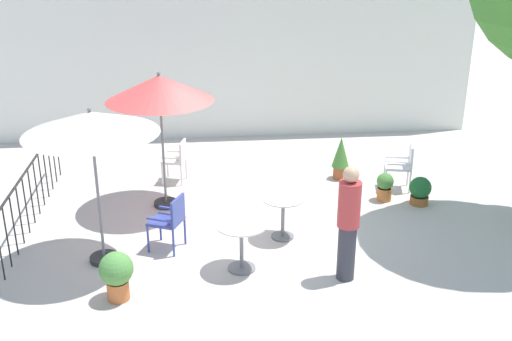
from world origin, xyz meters
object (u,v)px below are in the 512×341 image
at_px(patio_umbrella_0, 91,125).
at_px(potted_plant_2, 420,190).
at_px(standing_person, 348,222).
at_px(potted_plant_1, 117,273).
at_px(cafe_table_0, 241,238).
at_px(patio_chair_1, 170,218).
at_px(potted_plant_0, 385,186).
at_px(patio_umbrella_1, 159,89).
at_px(potted_plant_3, 341,156).
at_px(cafe_table_1, 283,210).
at_px(patio_chair_2, 403,164).
at_px(patio_chair_0, 177,158).

relative_size(patio_umbrella_0, potted_plant_2, 4.58).
bearing_deg(standing_person, potted_plant_1, -175.85).
bearing_deg(cafe_table_0, standing_person, -15.07).
bearing_deg(potted_plant_2, potted_plant_1, -153.03).
relative_size(patio_chair_1, potted_plant_0, 1.68).
distance_m(cafe_table_0, potted_plant_1, 1.85).
height_order(patio_umbrella_1, potted_plant_3, patio_umbrella_1).
relative_size(cafe_table_1, potted_plant_2, 1.34).
height_order(patio_umbrella_1, standing_person, patio_umbrella_1).
bearing_deg(patio_chair_2, potted_plant_2, -81.00).
relative_size(patio_umbrella_0, cafe_table_0, 3.21).
bearing_deg(cafe_table_0, patio_chair_1, 145.55).
distance_m(patio_umbrella_0, patio_umbrella_1, 2.12).
height_order(patio_umbrella_1, potted_plant_2, patio_umbrella_1).
xyz_separation_m(cafe_table_1, potted_plant_2, (2.68, 1.05, -0.22)).
bearing_deg(cafe_table_1, potted_plant_1, -147.61).
relative_size(patio_umbrella_0, standing_person, 1.40).
xyz_separation_m(patio_chair_0, potted_plant_0, (3.85, -1.28, -0.22)).
relative_size(patio_umbrella_1, patio_chair_1, 2.75).
distance_m(cafe_table_1, potted_plant_3, 2.85).
distance_m(potted_plant_0, standing_person, 3.02).
bearing_deg(patio_chair_2, standing_person, -120.45).
xyz_separation_m(cafe_table_1, potted_plant_3, (1.51, 2.42, -0.01)).
bearing_deg(patio_chair_0, potted_plant_2, -18.83).
bearing_deg(potted_plant_1, standing_person, 4.15).
height_order(potted_plant_0, potted_plant_1, potted_plant_1).
bearing_deg(cafe_table_1, cafe_table_0, -128.26).
bearing_deg(cafe_table_0, cafe_table_1, 51.74).
relative_size(patio_umbrella_1, cafe_table_1, 3.50).
bearing_deg(potted_plant_1, patio_umbrella_1, 80.06).
xyz_separation_m(potted_plant_2, standing_person, (-1.95, -2.40, 0.63)).
distance_m(patio_umbrella_0, patio_chair_1, 1.95).
distance_m(cafe_table_0, potted_plant_0, 3.62).
height_order(cafe_table_1, potted_plant_2, cafe_table_1).
bearing_deg(potted_plant_1, patio_umbrella_0, 107.10).
relative_size(cafe_table_1, potted_plant_0, 1.32).
xyz_separation_m(patio_umbrella_1, potted_plant_0, (4.05, -0.15, -1.89)).
relative_size(patio_chair_0, potted_plant_0, 1.60).
bearing_deg(cafe_table_0, patio_umbrella_0, 167.80).
height_order(cafe_table_0, potted_plant_2, cafe_table_0).
bearing_deg(standing_person, potted_plant_3, 78.40).
relative_size(potted_plant_2, standing_person, 0.30).
xyz_separation_m(patio_umbrella_0, potted_plant_3, (4.32, 2.92, -1.70)).
xyz_separation_m(patio_chair_2, potted_plant_1, (-5.05, -3.36, -0.12)).
bearing_deg(cafe_table_1, potted_plant_2, 21.44).
relative_size(patio_umbrella_0, patio_chair_2, 2.69).
relative_size(potted_plant_0, standing_person, 0.31).
distance_m(patio_chair_1, patio_chair_2, 4.81).
height_order(potted_plant_2, standing_person, standing_person).
bearing_deg(potted_plant_0, cafe_table_0, -141.77).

